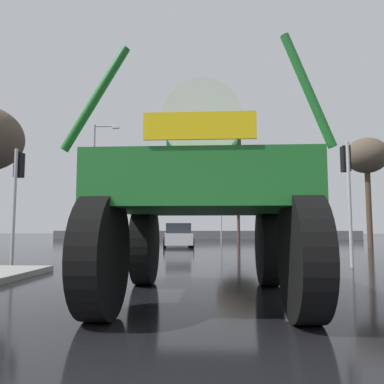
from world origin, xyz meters
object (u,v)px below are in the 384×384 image
sedan_ahead (178,236)px  traffic_signal_near_left (18,180)px  traffic_signal_near_right (347,176)px  bare_tree_far_center (238,189)px  oversize_sprayer (204,196)px  traffic_signal_far_left (221,206)px  streetlight_far_left (95,177)px  bare_tree_right (367,157)px

sedan_ahead → traffic_signal_near_left: (-4.39, -12.21, 2.12)m
traffic_signal_near_right → bare_tree_far_center: (-1.99, 20.68, 1.72)m
oversize_sprayer → traffic_signal_far_left: bearing=-1.8°
sedan_ahead → traffic_signal_near_left: 13.15m
oversize_sprayer → streetlight_far_left: bearing=22.7°
sedan_ahead → bare_tree_right: (12.12, -0.16, 5.01)m
traffic_signal_far_left → bare_tree_right: 11.55m
bare_tree_right → streetlight_far_left: bearing=171.5°
traffic_signal_far_left → sedan_ahead: bearing=-115.2°
traffic_signal_near_left → traffic_signal_near_right: bearing=-0.0°
streetlight_far_left → bare_tree_far_center: streetlight_far_left is taller
sedan_ahead → traffic_signal_near_right: (6.53, -12.21, 2.20)m
streetlight_far_left → bare_tree_right: 18.67m
streetlight_far_left → traffic_signal_far_left: bearing=21.9°
traffic_signal_near_right → bare_tree_right: (5.59, 12.05, 2.81)m
bare_tree_right → sedan_ahead: bearing=179.3°
traffic_signal_near_right → bare_tree_far_center: size_ratio=0.63×
streetlight_far_left → bare_tree_right: bearing=-8.5°
bare_tree_right → traffic_signal_far_left: bearing=144.6°
streetlight_far_left → sedan_ahead: bearing=-22.3°
bare_tree_right → traffic_signal_near_left: bearing=-143.9°
sedan_ahead → bare_tree_far_center: bearing=-35.1°
traffic_signal_near_left → streetlight_far_left: (-1.94, 14.80, 2.07)m
oversize_sprayer → traffic_signal_far_left: traffic_signal_far_left is taller
sedan_ahead → traffic_signal_near_right: traffic_signal_near_right is taller
traffic_signal_near_left → sedan_ahead: bearing=70.2°
traffic_signal_near_right → bare_tree_far_center: bare_tree_far_center is taller
oversize_sprayer → traffic_signal_far_left: size_ratio=1.24×
sedan_ahead → traffic_signal_near_left: size_ratio=1.10×
oversize_sprayer → bare_tree_far_center: 26.61m
oversize_sprayer → streetlight_far_left: 22.30m
traffic_signal_far_left → bare_tree_far_center: 3.12m
bare_tree_right → oversize_sprayer: bearing=-119.8°
sedan_ahead → bare_tree_far_center: size_ratio=0.67×
traffic_signal_near_right → bare_tree_far_center: 20.85m
traffic_signal_far_left → streetlight_far_left: streetlight_far_left is taller
sedan_ahead → bare_tree_far_center: (4.54, 8.47, 3.92)m
traffic_signal_far_left → bare_tree_far_center: size_ratio=0.64×
sedan_ahead → bare_tree_right: 13.12m
traffic_signal_far_left → streetlight_far_left: bearing=-158.1°
sedan_ahead → traffic_signal_near_left: traffic_signal_near_left is taller
traffic_signal_near_right → traffic_signal_far_left: bearing=100.8°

